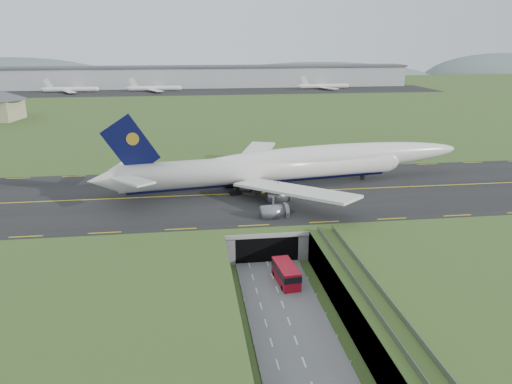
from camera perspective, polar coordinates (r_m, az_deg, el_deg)
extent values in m
plane|color=#415D25|center=(88.58, 2.08, -10.27)|extent=(900.00, 900.00, 0.00)
cube|color=gray|center=(87.24, 2.11, -8.52)|extent=(800.00, 800.00, 6.00)
cube|color=slate|center=(82.05, 3.00, -12.59)|extent=(12.00, 75.00, 0.20)
cube|color=black|center=(116.55, -0.64, -0.16)|extent=(800.00, 44.00, 0.18)
cube|color=gray|center=(103.59, 0.33, -2.76)|extent=(16.00, 22.00, 1.00)
cube|color=gray|center=(103.77, -3.51, -4.23)|extent=(2.00, 22.00, 6.00)
cube|color=gray|center=(105.62, 4.10, -3.85)|extent=(2.00, 22.00, 6.00)
cube|color=black|center=(100.06, 0.73, -5.34)|extent=(12.00, 12.00, 5.00)
cube|color=#A8A8A3|center=(93.35, 1.29, -4.99)|extent=(17.00, 0.50, 0.80)
cube|color=#A8A8A3|center=(72.86, 13.45, -12.06)|extent=(3.00, 53.00, 0.50)
cube|color=gray|center=(72.04, 12.43, -11.66)|extent=(0.06, 53.00, 1.00)
cube|color=gray|center=(73.00, 14.54, -11.41)|extent=(0.06, 53.00, 1.00)
cylinder|color=#A8A8A3|center=(67.07, 16.27, -18.12)|extent=(0.90, 0.90, 5.60)
cylinder|color=#A8A8A3|center=(76.35, 12.61, -13.14)|extent=(0.90, 0.90, 5.60)
cylinder|color=#A8A8A3|center=(86.29, 9.88, -9.23)|extent=(0.90, 0.90, 5.60)
cylinder|color=silver|center=(118.89, 0.75, 2.70)|extent=(67.25, 16.65, 6.31)
sphere|color=silver|center=(132.60, 14.74, 3.66)|extent=(7.07, 7.07, 6.19)
cone|color=silver|center=(113.76, -17.08, 1.26)|extent=(7.75, 7.00, 6.00)
ellipsoid|color=silver|center=(125.04, 8.71, 3.90)|extent=(71.65, 16.85, 6.63)
ellipsoid|color=black|center=(131.92, 14.40, 3.97)|extent=(4.79, 3.41, 2.21)
cylinder|color=black|center=(119.53, 0.74, 1.56)|extent=(63.36, 12.51, 2.65)
cube|color=silver|center=(134.35, -0.47, 3.97)|extent=(17.07, 30.07, 2.65)
cube|color=silver|center=(120.61, -14.36, 3.10)|extent=(7.74, 11.71, 1.01)
cube|color=silver|center=(105.44, 4.34, 0.20)|extent=(23.95, 27.34, 2.65)
cube|color=silver|center=(106.29, -13.94, 1.26)|extent=(10.07, 11.35, 1.01)
cube|color=black|center=(112.13, -14.13, 5.18)|extent=(12.49, 2.53, 13.96)
cylinder|color=gold|center=(111.87, -13.93, 5.94)|extent=(2.84, 1.11, 2.76)
cylinder|color=slate|center=(128.79, -0.21, 1.98)|extent=(5.57, 4.01, 3.26)
cylinder|color=slate|center=(137.32, -3.31, 2.91)|extent=(5.57, 4.01, 3.26)
cylinder|color=slate|center=(111.68, 2.53, -0.43)|extent=(5.57, 4.01, 3.26)
cylinder|color=slate|center=(100.95, 1.96, -2.36)|extent=(5.57, 4.01, 3.26)
cylinder|color=black|center=(130.35, 12.07, 1.62)|extent=(1.15, 0.66, 1.09)
cube|color=black|center=(118.82, -1.30, 0.57)|extent=(6.92, 7.74, 1.38)
cube|color=#B20B1D|center=(87.59, 3.45, -9.29)|extent=(3.78, 8.34, 3.23)
cube|color=black|center=(87.30, 3.46, -8.91)|extent=(3.86, 8.45, 1.08)
cube|color=black|center=(88.19, 3.43, -10.08)|extent=(3.51, 7.78, 0.54)
cylinder|color=black|center=(85.49, 3.05, -10.91)|extent=(0.47, 1.00, 0.97)
cylinder|color=black|center=(90.09, 2.07, -9.35)|extent=(0.47, 1.00, 0.97)
cylinder|color=black|center=(86.24, 4.86, -10.69)|extent=(0.47, 1.00, 0.97)
cylinder|color=black|center=(90.81, 3.80, -9.15)|extent=(0.47, 1.00, 0.97)
cube|color=#B2B2B2|center=(378.65, -5.83, 12.94)|extent=(300.00, 22.00, 15.00)
cube|color=#4C4C51|center=(378.18, -5.87, 14.07)|extent=(302.00, 24.00, 1.20)
cube|color=black|center=(349.41, -5.60, 11.39)|extent=(320.00, 50.00, 0.08)
cylinder|color=silver|center=(362.22, -20.44, 10.94)|extent=(34.00, 3.20, 3.20)
cylinder|color=silver|center=(354.59, -11.53, 11.55)|extent=(34.00, 3.20, 3.20)
cylinder|color=silver|center=(366.96, 7.73, 11.91)|extent=(34.00, 3.20, 3.20)
ellipsoid|color=#576961|center=(535.81, -26.32, 10.63)|extent=(220.00, 77.00, 56.00)
ellipsoid|color=#576961|center=(526.66, 7.11, 12.15)|extent=(260.00, 91.00, 44.00)
ellipsoid|color=#576961|center=(609.01, 26.01, 11.25)|extent=(180.00, 63.00, 60.00)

